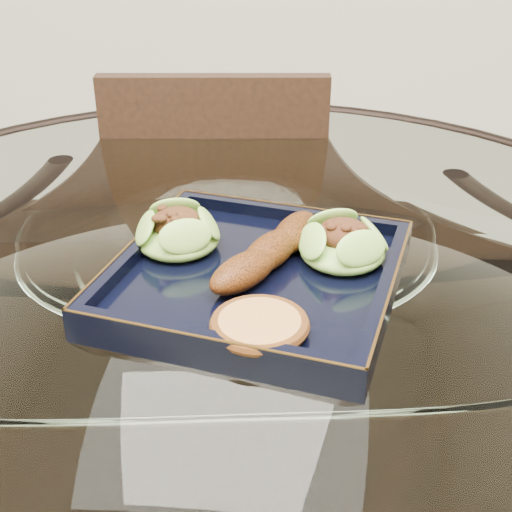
{
  "coord_description": "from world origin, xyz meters",
  "views": [
    {
      "loc": [
        0.09,
        -0.65,
        1.14
      ],
      "look_at": [
        0.03,
        -0.05,
        0.8
      ],
      "focal_mm": 50.0,
      "sensor_mm": 36.0,
      "label": 1
    }
  ],
  "objects": [
    {
      "name": "dining_table",
      "position": [
        -0.0,
        -0.0,
        0.6
      ],
      "size": [
        1.13,
        1.13,
        0.77
      ],
      "color": "white",
      "rests_on": "ground"
    },
    {
      "name": "crumb_patty",
      "position": [
        0.05,
        -0.15,
        0.79
      ],
      "size": [
        0.09,
        0.09,
        0.01
      ],
      "primitive_type": "cylinder",
      "rotation": [
        0.0,
        0.0,
        0.25
      ],
      "color": "#B4773C",
      "rests_on": "navy_plate"
    },
    {
      "name": "lettuce_wrap_right",
      "position": [
        0.12,
        -0.02,
        0.8
      ],
      "size": [
        0.09,
        0.09,
        0.03
      ],
      "primitive_type": "ellipsoid",
      "rotation": [
        0.0,
        0.0,
        -0.01
      ],
      "color": "#61942B",
      "rests_on": "navy_plate"
    },
    {
      "name": "dining_chair",
      "position": [
        -0.06,
        0.29,
        0.48
      ],
      "size": [
        0.4,
        0.4,
        0.86
      ],
      "rotation": [
        0.0,
        0.0,
        0.09
      ],
      "color": "#321B10",
      "rests_on": "ground"
    },
    {
      "name": "navy_plate",
      "position": [
        0.03,
        -0.05,
        0.77
      ],
      "size": [
        0.32,
        0.32,
        0.02
      ],
      "primitive_type": "cube",
      "rotation": [
        0.0,
        0.0,
        -0.22
      ],
      "color": "black",
      "rests_on": "dining_table"
    },
    {
      "name": "roasted_plantain",
      "position": [
        0.05,
        -0.03,
        0.8
      ],
      "size": [
        0.11,
        0.17,
        0.03
      ],
      "primitive_type": "ellipsoid",
      "rotation": [
        0.0,
        0.0,
        1.09
      ],
      "color": "#612C0A",
      "rests_on": "navy_plate"
    },
    {
      "name": "lettuce_wrap_left",
      "position": [
        -0.05,
        -0.01,
        0.8
      ],
      "size": [
        0.09,
        0.09,
        0.03
      ],
      "primitive_type": "ellipsoid",
      "rotation": [
        0.0,
        0.0,
        -0.09
      ],
      "color": "#68A630",
      "rests_on": "navy_plate"
    }
  ]
}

